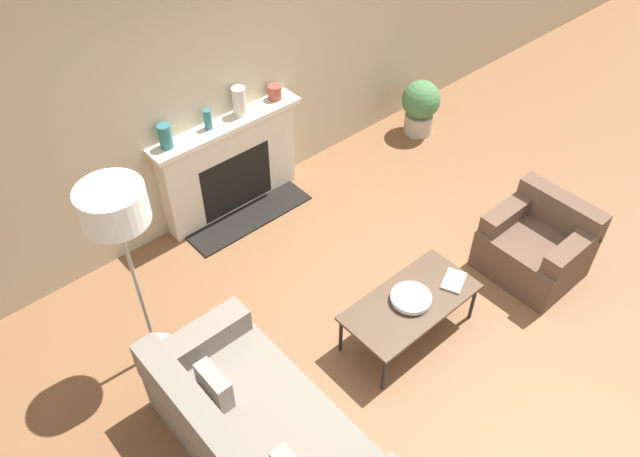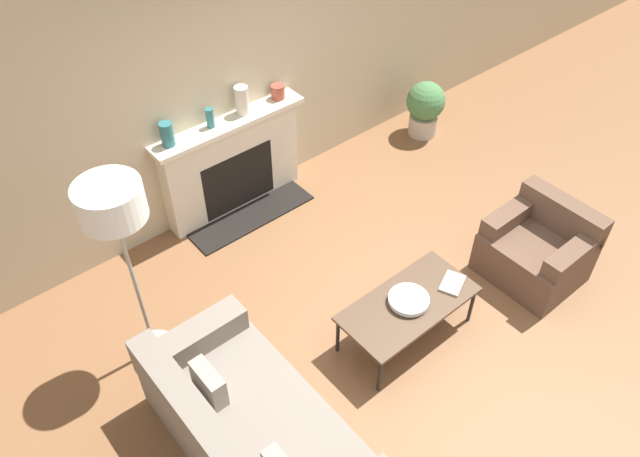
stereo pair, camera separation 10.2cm
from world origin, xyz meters
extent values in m
plane|color=brown|center=(0.00, 0.00, 0.00)|extent=(18.00, 18.00, 0.00)
cube|color=#BCAD8E|center=(0.00, 2.46, 1.45)|extent=(18.00, 0.06, 2.90)
cube|color=beige|center=(-0.20, 2.33, 0.51)|extent=(1.54, 0.20, 1.02)
cube|color=black|center=(-0.20, 2.25, 0.37)|extent=(0.85, 0.04, 0.66)
cube|color=black|center=(-0.20, 2.05, 0.01)|extent=(1.38, 0.40, 0.02)
cube|color=beige|center=(-0.20, 2.30, 1.04)|extent=(1.66, 0.28, 0.05)
cube|color=slate|center=(-1.66, -0.19, 0.21)|extent=(0.93, 1.96, 0.43)
cube|color=slate|center=(-2.04, -0.19, 0.61)|extent=(0.20, 1.96, 0.36)
cube|color=slate|center=(-1.66, 0.68, 0.53)|extent=(0.86, 0.22, 0.21)
cube|color=gray|center=(-1.80, 0.25, 0.57)|extent=(0.12, 0.32, 0.28)
cube|color=brown|center=(1.37, -0.33, 0.22)|extent=(0.76, 0.86, 0.43)
cube|color=brown|center=(1.67, -0.33, 0.60)|extent=(0.18, 0.86, 0.33)
cube|color=brown|center=(1.37, 0.01, 0.52)|extent=(0.68, 0.18, 0.17)
cube|color=brown|center=(1.37, -0.67, 0.52)|extent=(0.68, 0.18, 0.17)
cube|color=#4C3828|center=(-0.07, -0.08, 0.42)|extent=(1.20, 0.59, 0.03)
cylinder|color=black|center=(-0.63, -0.33, 0.20)|extent=(0.03, 0.03, 0.41)
cylinder|color=black|center=(0.49, -0.33, 0.20)|extent=(0.03, 0.03, 0.41)
cylinder|color=black|center=(-0.63, 0.17, 0.20)|extent=(0.03, 0.03, 0.41)
cylinder|color=black|center=(0.49, 0.17, 0.20)|extent=(0.03, 0.03, 0.41)
cylinder|color=silver|center=(-0.07, -0.08, 0.45)|extent=(0.12, 0.12, 0.01)
cylinder|color=silver|center=(-0.07, -0.08, 0.47)|extent=(0.34, 0.34, 0.04)
cube|color=#B2A893|center=(0.36, -0.18, 0.45)|extent=(0.30, 0.26, 0.02)
cylinder|color=gray|center=(-1.83, 1.19, 0.01)|extent=(0.38, 0.38, 0.03)
cylinder|color=gray|center=(-1.83, 1.19, 0.81)|extent=(0.03, 0.03, 1.56)
cylinder|color=white|center=(-1.83, 1.19, 1.68)|extent=(0.48, 0.48, 0.27)
cylinder|color=#28666B|center=(-0.83, 2.33, 1.19)|extent=(0.12, 0.12, 0.23)
cylinder|color=#28666B|center=(-0.38, 2.33, 1.17)|extent=(0.08, 0.08, 0.20)
cylinder|color=beige|center=(-0.01, 2.33, 1.21)|extent=(0.14, 0.14, 0.29)
cylinder|color=brown|center=(0.43, 2.33, 1.14)|extent=(0.14, 0.14, 0.14)
cylinder|color=#B2A899|center=(2.32, 1.96, 0.12)|extent=(0.34, 0.34, 0.25)
sphere|color=#477A47|center=(2.32, 1.96, 0.46)|extent=(0.46, 0.46, 0.46)
camera|label=1|loc=(-2.86, -2.11, 4.45)|focal=35.00mm
camera|label=2|loc=(-2.78, -2.18, 4.45)|focal=35.00mm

